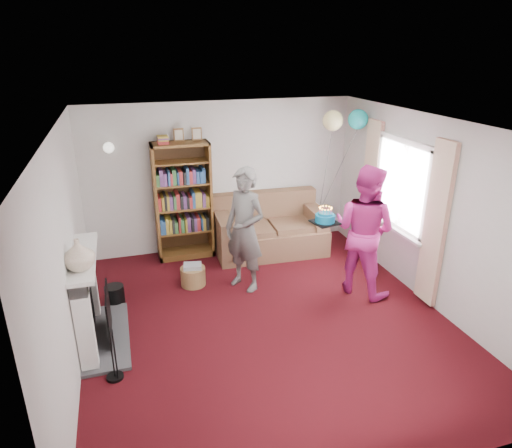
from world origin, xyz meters
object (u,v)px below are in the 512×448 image
object	(u,v)px
bookcase	(183,202)
person_striped	(245,230)
sofa	(269,230)
birthday_cake	(325,218)
person_magenta	(364,230)

from	to	relation	value
bookcase	person_striped	world-z (taller)	bookcase
sofa	person_striped	size ratio (longest dim) A/B	1.03
bookcase	person_striped	bearing A→B (deg)	-63.92
sofa	birthday_cake	bearing A→B (deg)	-78.49
bookcase	person_magenta	xyz separation A→B (m)	(2.22, -1.94, -0.01)
person_striped	person_magenta	size ratio (longest dim) A/B	0.96
bookcase	person_magenta	bearing A→B (deg)	-41.14
sofa	person_magenta	size ratio (longest dim) A/B	0.99
sofa	person_magenta	bearing A→B (deg)	-61.75
person_striped	person_magenta	world-z (taller)	person_magenta
bookcase	sofa	world-z (taller)	bookcase
bookcase	birthday_cake	size ratio (longest dim) A/B	6.59
sofa	person_striped	world-z (taller)	person_striped
person_striped	bookcase	bearing A→B (deg)	171.00
person_magenta	birthday_cake	bearing A→B (deg)	48.82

